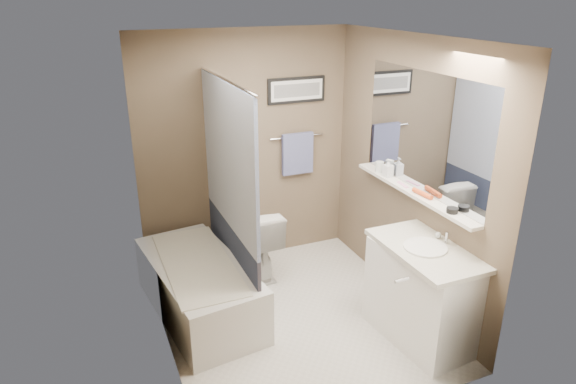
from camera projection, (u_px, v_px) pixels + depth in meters
name	position (u px, v px, depth m)	size (l,w,h in m)	color
ground	(295.00, 317.00, 4.57)	(2.50, 2.50, 0.00)	beige
ceiling	(296.00, 41.00, 3.70)	(2.20, 2.50, 0.04)	white
wall_back	(247.00, 151.00, 5.19)	(2.20, 0.04, 2.40)	brown
wall_front	(377.00, 262.00, 3.08)	(2.20, 0.04, 2.40)	brown
wall_left	(160.00, 214.00, 3.74)	(0.04, 2.50, 2.40)	brown
wall_right	(407.00, 175.00, 4.52)	(0.04, 2.50, 2.40)	brown
tile_surround	(150.00, 213.00, 4.24)	(0.02, 1.55, 2.00)	tan
curtain_rod	(225.00, 80.00, 4.10)	(0.02, 0.02, 1.55)	silver
curtain_upper	(228.00, 157.00, 4.34)	(0.03, 1.45, 1.28)	silver
curtain_lower	(232.00, 244.00, 4.64)	(0.03, 1.45, 0.36)	#29324C
mirror	(423.00, 133.00, 4.24)	(0.02, 1.60, 1.00)	silver
shelf	(412.00, 192.00, 4.41)	(0.12, 1.60, 0.03)	silver
towel_bar	(297.00, 137.00, 5.34)	(0.02, 0.02, 0.60)	silver
towel	(298.00, 154.00, 5.38)	(0.34, 0.05, 0.44)	#818ABC
art_frame	(296.00, 90.00, 5.17)	(0.62, 0.03, 0.26)	black
art_mat	(297.00, 90.00, 5.16)	(0.56, 0.00, 0.20)	white
art_image	(297.00, 90.00, 5.16)	(0.50, 0.00, 0.13)	#595959
door	(449.00, 274.00, 3.34)	(0.80, 0.02, 2.00)	silver
door_handle	(402.00, 280.00, 3.26)	(0.02, 0.02, 0.10)	silver
bathtub	(199.00, 288.00, 4.56)	(0.70, 1.50, 0.50)	silver
tub_rim	(197.00, 263.00, 4.47)	(0.56, 1.36, 0.02)	beige
toilet	(254.00, 241.00, 5.18)	(0.41, 0.71, 0.73)	silver
vanity	(422.00, 296.00, 4.18)	(0.50, 0.90, 0.80)	white
countertop	(426.00, 250.00, 4.02)	(0.54, 0.96, 0.04)	beige
sink_basin	(425.00, 247.00, 4.01)	(0.34, 0.34, 0.01)	white
faucet_spout	(447.00, 238.00, 4.06)	(0.02, 0.02, 0.10)	silver
faucet_knob	(438.00, 235.00, 4.16)	(0.05, 0.05, 0.05)	silver
candle_bowl_near	(452.00, 210.00, 3.96)	(0.09, 0.09, 0.04)	black
hair_brush_front	(422.00, 194.00, 4.28)	(0.04, 0.04, 0.22)	#D64D1E
pink_comb	(403.00, 185.00, 4.53)	(0.03, 0.16, 0.01)	pink
glass_jar	(380.00, 167.00, 4.84)	(0.08, 0.08, 0.10)	silver
soap_bottle	(388.00, 168.00, 4.71)	(0.08, 0.08, 0.17)	#999999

